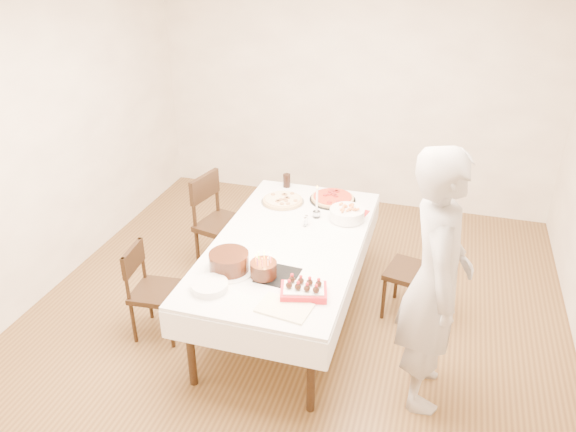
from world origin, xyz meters
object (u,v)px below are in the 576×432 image
(chair_left_savory, at_px, (224,225))
(taper_candle, at_px, (317,201))
(birthday_cake, at_px, (263,265))
(strawberry_box, at_px, (304,290))
(dining_table, at_px, (288,280))
(layer_cake, at_px, (229,262))
(person, at_px, (435,282))
(pasta_bowl, at_px, (347,214))
(pizza_pepperoni, at_px, (333,198))
(cola_glass, at_px, (287,181))
(chair_right_savory, at_px, (412,272))
(chair_left_dessert, at_px, (157,292))
(pizza_white, at_px, (283,200))

(chair_left_savory, xyz_separation_m, taper_candle, (0.91, -0.11, 0.43))
(birthday_cake, relative_size, strawberry_box, 0.61)
(dining_table, height_order, layer_cake, layer_cake)
(person, height_order, pasta_bowl, person)
(layer_cake, xyz_separation_m, birthday_cake, (0.27, -0.01, 0.03))
(chair_left_savory, relative_size, pizza_pepperoni, 2.27)
(taper_candle, bearing_deg, birthday_cake, -98.17)
(pasta_bowl, height_order, cola_glass, cola_glass)
(dining_table, distance_m, cola_glass, 1.12)
(dining_table, height_order, person, person)
(person, relative_size, pizza_pepperoni, 4.47)
(chair_right_savory, relative_size, chair_left_dessert, 1.05)
(layer_cake, bearing_deg, dining_table, 61.10)
(person, xyz_separation_m, birthday_cake, (-1.18, 0.00, -0.09))
(chair_left_dessert, xyz_separation_m, taper_candle, (1.06, 0.94, 0.51))
(taper_candle, xyz_separation_m, layer_cake, (-0.41, -0.98, -0.08))
(chair_left_dessert, bearing_deg, layer_cake, 170.60)
(person, height_order, layer_cake, person)
(pizza_white, bearing_deg, strawberry_box, -67.24)
(pizza_white, bearing_deg, taper_candle, -27.47)
(chair_left_dessert, bearing_deg, cola_glass, -118.92)
(chair_left_dessert, relative_size, cola_glass, 6.09)
(chair_right_savory, relative_size, pizza_white, 2.14)
(pizza_white, relative_size, taper_candle, 1.28)
(dining_table, height_order, chair_left_savory, chair_left_savory)
(chair_right_savory, xyz_separation_m, person, (0.18, -0.88, 0.52))
(dining_table, height_order, pasta_bowl, pasta_bowl)
(cola_glass, bearing_deg, person, -46.25)
(birthday_cake, bearing_deg, pasta_bowl, 68.59)
(cola_glass, bearing_deg, pizza_white, -79.54)
(birthday_cake, bearing_deg, chair_right_savory, 41.50)
(chair_left_savory, xyz_separation_m, pizza_pepperoni, (0.97, 0.26, 0.30))
(person, bearing_deg, chair_left_savory, 53.86)
(person, bearing_deg, chair_left_dessert, 81.84)
(taper_candle, bearing_deg, cola_glass, 128.88)
(layer_cake, distance_m, birthday_cake, 0.27)
(pizza_pepperoni, height_order, birthday_cake, birthday_cake)
(pizza_white, bearing_deg, cola_glass, 100.46)
(chair_left_savory, relative_size, person, 0.51)
(cola_glass, height_order, birthday_cake, birthday_cake)
(chair_right_savory, xyz_separation_m, strawberry_box, (-0.66, -1.01, 0.37))
(taper_candle, bearing_deg, dining_table, -104.45)
(person, bearing_deg, strawberry_box, 92.14)
(pasta_bowl, distance_m, strawberry_box, 1.16)
(chair_left_dessert, height_order, pasta_bowl, pasta_bowl)
(birthday_cake, bearing_deg, strawberry_box, -21.97)
(pasta_bowl, xyz_separation_m, birthday_cake, (-0.40, -1.02, 0.04))
(chair_left_savory, height_order, pizza_pepperoni, chair_left_savory)
(pizza_white, height_order, pizza_pepperoni, same)
(chair_left_savory, bearing_deg, cola_glass, -126.31)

